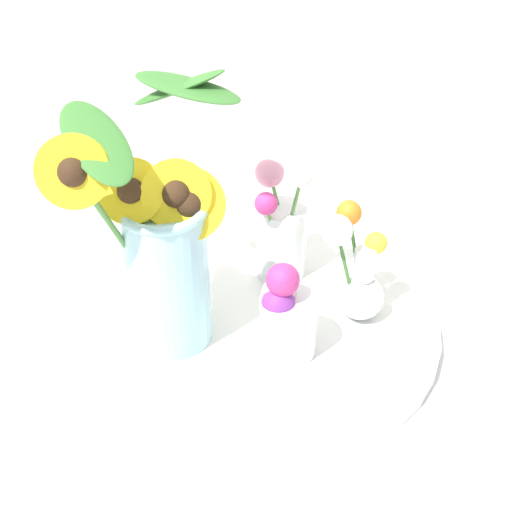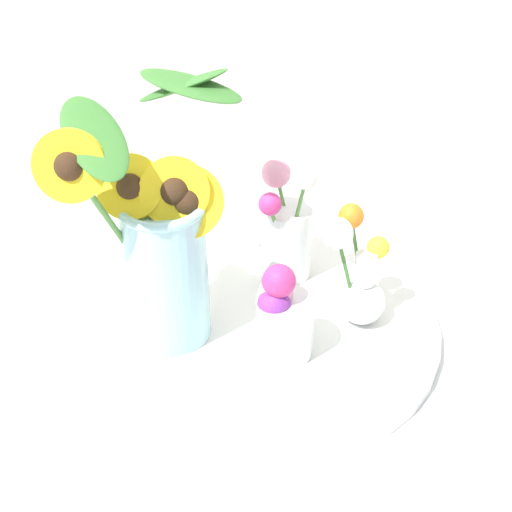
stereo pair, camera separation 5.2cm
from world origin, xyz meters
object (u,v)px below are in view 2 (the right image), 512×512
Objects in this scene: serving_tray at (256,324)px; vase_small_center at (282,315)px; mason_jar_sunflowers at (163,244)px; vase_bulb_right at (358,277)px; vase_small_back at (286,231)px.

vase_small_center is at bearing -68.01° from serving_tray.
serving_tray is at bearing 9.22° from mason_jar_sunflowers.
vase_small_center is (0.14, -0.05, -0.08)m from mason_jar_sunflowers.
vase_bulb_right is at bearing 2.41° from mason_jar_sunflowers.
vase_small_center is 0.12m from vase_bulb_right.
mason_jar_sunflowers is at bearing -170.78° from serving_tray.
vase_small_center reaches higher than serving_tray.
mason_jar_sunflowers is 2.56× the size of vase_small_center.
vase_bulb_right is at bearing -53.20° from vase_small_back.
mason_jar_sunflowers is at bearing 160.88° from vase_small_center.
vase_bulb_right is (0.25, 0.01, -0.07)m from mason_jar_sunflowers.
vase_bulb_right is (0.10, 0.06, 0.01)m from vase_small_center.
vase_bulb_right is 0.88× the size of vase_small_back.
vase_small_back is at bearing 83.02° from vase_small_center.
vase_bulb_right is at bearing -3.55° from serving_tray.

